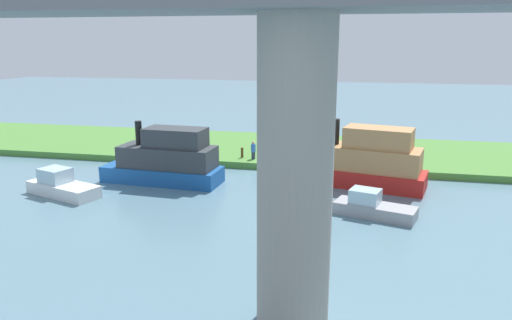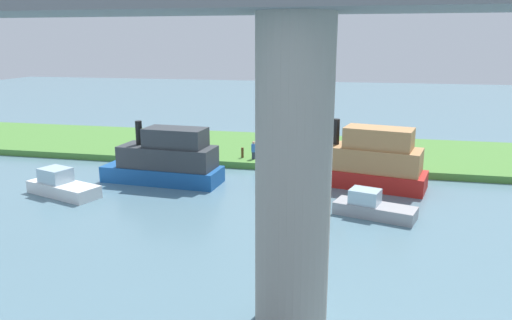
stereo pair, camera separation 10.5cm
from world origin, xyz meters
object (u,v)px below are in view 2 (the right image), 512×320
motorboat_red (166,160)px  houseboat_blue (364,162)px  mooring_post (242,153)px  skiff_small (372,207)px  person_on_bank (254,150)px  riverboat_paddlewheel (62,186)px  bridge_pylon (293,178)px

motorboat_red → houseboat_blue: bearing=-171.1°
mooring_post → houseboat_blue: (-9.14, 3.88, 0.70)m
motorboat_red → mooring_post: bearing=-122.7°
mooring_post → motorboat_red: bearing=57.3°
houseboat_blue → skiff_small: size_ratio=1.92×
mooring_post → person_on_bank: bearing=165.2°
mooring_post → skiff_small: bearing=135.0°
houseboat_blue → skiff_small: 5.87m
riverboat_paddlewheel → skiff_small: bearing=-179.2°
person_on_bank → skiff_small: bearing=132.8°
skiff_small → motorboat_red: bearing=-15.5°
person_on_bank → riverboat_paddlewheel: person_on_bank is taller
bridge_pylon → mooring_post: 22.18m
mooring_post → skiff_small: 13.63m
mooring_post → riverboat_paddlewheel: (9.02, 9.89, -0.31)m
person_on_bank → houseboat_blue: bearing=156.1°
bridge_pylon → riverboat_paddlewheel: bearing=-34.3°
bridge_pylon → houseboat_blue: size_ratio=1.15×
houseboat_blue → riverboat_paddlewheel: size_ratio=1.69×
person_on_bank → riverboat_paddlewheel: 13.87m
mooring_post → houseboat_blue: size_ratio=0.09×
bridge_pylon → riverboat_paddlewheel: size_ratio=1.95×
riverboat_paddlewheel → person_on_bank: bearing=-135.9°
person_on_bank → mooring_post: size_ratio=1.79×
bridge_pylon → houseboat_blue: (-2.32, -16.81, -3.46)m
motorboat_red → skiff_small: bearing=164.5°
bridge_pylon → motorboat_red: bearing=-54.3°
motorboat_red → houseboat_blue: houseboat_blue is taller
bridge_pylon → motorboat_red: bridge_pylon is taller
motorboat_red → riverboat_paddlewheel: size_ratio=1.57×
houseboat_blue → riverboat_paddlewheel: (18.16, 6.01, -1.00)m
riverboat_paddlewheel → motorboat_red: bearing=-142.7°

